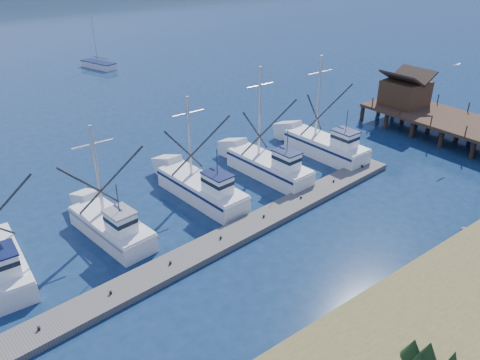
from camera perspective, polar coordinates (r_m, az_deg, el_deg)
name	(u,v)px	position (r m, az deg, el deg)	size (l,w,h in m)	color
ground	(356,238)	(32.74, 13.91, -6.88)	(500.00, 500.00, 0.00)	#0D253D
floating_dock	(243,230)	(32.21, 0.38, -6.12)	(32.22, 2.15, 0.43)	#595550
timber_pier	(433,108)	(52.37, 22.50, 8.13)	(7.00, 20.00, 8.00)	black
trawler_fleet	(215,188)	(35.99, -3.06, -0.92)	(30.87, 8.70, 9.11)	silver
sailboat_near	(99,65)	(78.33, -16.86, 13.29)	(3.72, 6.58, 8.10)	silver
flying_gull	(457,65)	(47.69, 24.89, 12.61)	(1.13, 0.21, 0.21)	white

